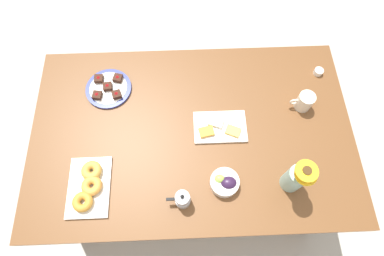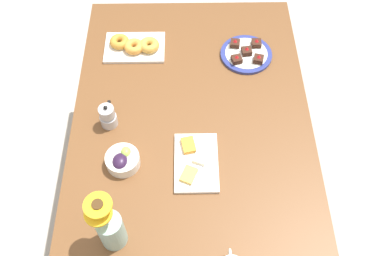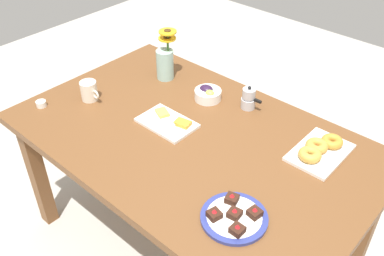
{
  "view_description": "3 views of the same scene",
  "coord_description": "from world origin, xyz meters",
  "views": [
    {
      "loc": [
        0.02,
        0.58,
        2.11
      ],
      "look_at": [
        0.0,
        0.0,
        0.78
      ],
      "focal_mm": 28.0,
      "sensor_mm": 36.0,
      "label": 1
    },
    {
      "loc": [
        -0.95,
        0.01,
        2.21
      ],
      "look_at": [
        0.0,
        0.0,
        0.78
      ],
      "focal_mm": 40.0,
      "sensor_mm": 36.0,
      "label": 2
    },
    {
      "loc": [
        0.99,
        -1.11,
        1.9
      ],
      "look_at": [
        0.0,
        0.0,
        0.78
      ],
      "focal_mm": 40.0,
      "sensor_mm": 36.0,
      "label": 3
    }
  ],
  "objects": [
    {
      "name": "dessert_plate",
      "position": [
        0.43,
        -0.26,
        0.75
      ],
      "size": [
        0.24,
        0.24,
        0.05
      ],
      "color": "navy",
      "rests_on": "dining_table"
    },
    {
      "name": "coffee_mug",
      "position": [
        -0.57,
        -0.12,
        0.79
      ],
      "size": [
        0.12,
        0.08,
        0.1
      ],
      "color": "silver",
      "rests_on": "dining_table"
    },
    {
      "name": "jam_cup_honey",
      "position": [
        -0.69,
        -0.32,
        0.76
      ],
      "size": [
        0.05,
        0.05,
        0.03
      ],
      "color": "white",
      "rests_on": "dining_table"
    },
    {
      "name": "ground_plane",
      "position": [
        0.0,
        0.0,
        0.0
      ],
      "size": [
        6.0,
        6.0,
        0.0
      ],
      "primitive_type": "plane",
      "color": "#B7B2A8"
    },
    {
      "name": "moka_pot",
      "position": [
        0.06,
        0.34,
        0.79
      ],
      "size": [
        0.11,
        0.07,
        0.12
      ],
      "color": "#B7B7BC",
      "rests_on": "dining_table"
    },
    {
      "name": "flower_vase",
      "position": [
        -0.44,
        0.28,
        0.84
      ],
      "size": [
        0.1,
        0.11,
        0.27
      ],
      "color": "#99C1B7",
      "rests_on": "dining_table"
    },
    {
      "name": "dining_table",
      "position": [
        0.0,
        0.0,
        0.65
      ],
      "size": [
        1.6,
        1.0,
        0.74
      ],
      "color": "brown",
      "rests_on": "ground_plane"
    },
    {
      "name": "croissant_platter",
      "position": [
        0.48,
        0.26,
        0.76
      ],
      "size": [
        0.19,
        0.28,
        0.05
      ],
      "color": "white",
      "rests_on": "dining_table"
    },
    {
      "name": "grape_bowl",
      "position": [
        -0.14,
        0.27,
        0.77
      ],
      "size": [
        0.13,
        0.13,
        0.07
      ],
      "color": "white",
      "rests_on": "dining_table"
    },
    {
      "name": "cheese_platter",
      "position": [
        -0.14,
        -0.01,
        0.75
      ],
      "size": [
        0.26,
        0.17,
        0.03
      ],
      "color": "white",
      "rests_on": "dining_table"
    }
  ]
}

